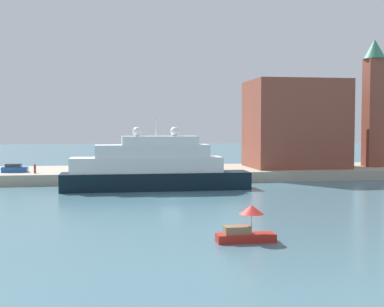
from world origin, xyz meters
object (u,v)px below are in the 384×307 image
object	(u,v)px
large_yacht	(153,168)
harbor_building	(295,124)
mooring_bollard	(177,170)
parked_car	(14,169)
small_motorboat	(246,228)
bell_tower	(374,98)
person_figure	(35,169)

from	to	relation	value
large_yacht	harbor_building	xyz separation A→B (m)	(26.51, 15.77, 6.24)
large_yacht	mooring_bollard	bearing A→B (deg)	62.86
parked_car	large_yacht	bearing A→B (deg)	-31.20
large_yacht	mooring_bollard	world-z (taller)	large_yacht
large_yacht	parked_car	distance (m)	24.39
small_motorboat	bell_tower	xyz separation A→B (m)	(36.53, 49.53, 12.85)
small_motorboat	harbor_building	distance (m)	55.54
parked_car	person_figure	size ratio (longest dim) A/B	2.54
small_motorboat	person_figure	bearing A→B (deg)	115.91
large_yacht	person_figure	bearing A→B (deg)	149.32
person_figure	large_yacht	bearing A→B (deg)	-30.68
harbor_building	parked_car	size ratio (longest dim) A/B	4.11
large_yacht	harbor_building	bearing A→B (deg)	30.74
harbor_building	person_figure	world-z (taller)	harbor_building
large_yacht	bell_tower	bearing A→B (deg)	20.18
large_yacht	small_motorboat	world-z (taller)	large_yacht
large_yacht	person_figure	xyz separation A→B (m)	(-17.42, 10.34, -0.69)
small_motorboat	bell_tower	size ratio (longest dim) A/B	0.20
large_yacht	parked_car	size ratio (longest dim) A/B	6.66
large_yacht	bell_tower	world-z (taller)	bell_tower
harbor_building	person_figure	size ratio (longest dim) A/B	10.45
bell_tower	parked_car	bearing A→B (deg)	-177.77
bell_tower	mooring_bollard	size ratio (longest dim) A/B	30.66
large_yacht	small_motorboat	bearing A→B (deg)	-82.80
small_motorboat	mooring_bollard	world-z (taller)	small_motorboat
bell_tower	person_figure	world-z (taller)	bell_tower
small_motorboat	parked_car	world-z (taller)	parked_car
small_motorboat	person_figure	world-z (taller)	person_figure
large_yacht	parked_car	xyz separation A→B (m)	(-20.85, 12.63, -0.82)
large_yacht	harbor_building	world-z (taller)	harbor_building
large_yacht	parked_car	bearing A→B (deg)	148.80
parked_car	mooring_bollard	size ratio (longest dim) A/B	5.33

